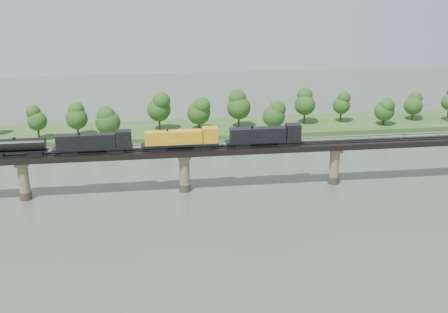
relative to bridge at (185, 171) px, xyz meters
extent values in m
plane|color=#3E4C3C|center=(0.00, -30.00, -5.46)|extent=(400.00, 400.00, 0.00)
cube|color=#2F5321|center=(0.00, 55.00, -4.66)|extent=(300.00, 24.00, 1.60)
cylinder|color=#473A2D|center=(-40.00, 0.00, -4.46)|extent=(3.00, 3.00, 2.00)
cylinder|color=#907F5E|center=(-40.00, 0.00, 0.04)|extent=(2.60, 2.60, 9.00)
cube|color=#907F5E|center=(-40.00, 0.00, 4.04)|extent=(3.20, 3.20, 1.00)
cylinder|color=#473A2D|center=(0.00, 0.00, -4.46)|extent=(3.00, 3.00, 2.00)
cylinder|color=#907F5E|center=(0.00, 0.00, 0.04)|extent=(2.60, 2.60, 9.00)
cube|color=#907F5E|center=(0.00, 0.00, 4.04)|extent=(3.20, 3.20, 1.00)
cylinder|color=#473A2D|center=(40.00, 0.00, -4.46)|extent=(3.00, 3.00, 2.00)
cylinder|color=#907F5E|center=(40.00, 0.00, 0.04)|extent=(2.60, 2.60, 9.00)
cube|color=#907F5E|center=(40.00, 0.00, 4.04)|extent=(3.20, 3.20, 1.00)
cube|color=black|center=(0.00, 0.00, 5.29)|extent=(220.00, 5.00, 1.50)
cube|color=black|center=(0.00, -0.75, 6.12)|extent=(220.00, 0.12, 0.16)
cube|color=black|center=(0.00, 0.75, 6.12)|extent=(220.00, 0.12, 0.16)
cube|color=black|center=(0.00, -2.40, 6.74)|extent=(220.00, 0.10, 0.10)
cube|color=black|center=(0.00, 2.40, 6.74)|extent=(220.00, 0.10, 0.10)
cube|color=black|center=(0.00, -2.40, 6.39)|extent=(0.08, 0.08, 0.70)
cube|color=black|center=(0.00, 2.40, 6.39)|extent=(0.08, 0.08, 0.70)
cylinder|color=#382619|center=(-44.43, 46.31, -2.10)|extent=(0.70, 0.70, 3.51)
sphere|color=#1D4413|center=(-44.43, 46.31, 2.57)|extent=(6.31, 6.31, 6.31)
sphere|color=#1D4413|center=(-44.43, 46.31, 5.50)|extent=(4.73, 4.73, 4.73)
cylinder|color=#382619|center=(-32.24, 48.84, -2.19)|extent=(0.70, 0.70, 3.34)
sphere|color=#1D4413|center=(-32.24, 48.84, 2.27)|extent=(7.18, 7.18, 7.18)
sphere|color=#1D4413|center=(-32.24, 48.84, 5.06)|extent=(5.39, 5.39, 5.39)
cylinder|color=#382619|center=(-22.01, 46.15, -2.45)|extent=(0.70, 0.70, 2.83)
sphere|color=#1D4413|center=(-22.01, 46.15, 1.32)|extent=(8.26, 8.26, 8.26)
sphere|color=#1D4413|center=(-22.01, 46.15, 3.68)|extent=(6.19, 6.19, 6.19)
cylinder|color=#382619|center=(-5.04, 52.68, -1.88)|extent=(0.70, 0.70, 3.96)
sphere|color=#1D4413|center=(-5.04, 52.68, 3.41)|extent=(8.07, 8.07, 8.07)
sphere|color=#1D4413|center=(-5.04, 52.68, 6.71)|extent=(6.05, 6.05, 6.05)
cylinder|color=#382619|center=(8.52, 51.14, -2.23)|extent=(0.70, 0.70, 3.27)
sphere|color=#1D4413|center=(8.52, 51.14, 2.13)|extent=(8.03, 8.03, 8.03)
sphere|color=#1D4413|center=(8.52, 51.14, 4.85)|extent=(6.02, 6.02, 6.02)
cylinder|color=#382619|center=(22.65, 52.31, -1.90)|extent=(0.70, 0.70, 3.92)
sphere|color=#1D4413|center=(22.65, 52.31, 3.33)|extent=(8.29, 8.29, 8.29)
sphere|color=#1D4413|center=(22.65, 52.31, 6.60)|extent=(6.21, 6.21, 6.21)
cylinder|color=#382619|center=(33.59, 45.35, -2.35)|extent=(0.70, 0.70, 3.02)
sphere|color=#1D4413|center=(33.59, 45.35, 1.69)|extent=(7.74, 7.74, 7.74)
sphere|color=#1D4413|center=(33.59, 45.35, 4.21)|extent=(5.80, 5.80, 5.80)
cylinder|color=#382619|center=(46.81, 54.03, -1.96)|extent=(0.70, 0.70, 3.80)
sphere|color=#1D4413|center=(46.81, 54.03, 3.10)|extent=(7.47, 7.47, 7.47)
sphere|color=#1D4413|center=(46.81, 54.03, 6.27)|extent=(5.60, 5.60, 5.60)
cylinder|color=#382619|center=(60.48, 54.26, -2.17)|extent=(0.70, 0.70, 3.38)
sphere|color=#1D4413|center=(60.48, 54.26, 2.34)|extent=(6.23, 6.23, 6.23)
sphere|color=#1D4413|center=(60.48, 54.26, 5.16)|extent=(4.67, 4.67, 4.67)
cylinder|color=#382619|center=(74.35, 48.39, -2.47)|extent=(0.70, 0.70, 2.77)
sphere|color=#1D4413|center=(74.35, 48.39, 1.22)|extent=(7.04, 7.04, 7.04)
sphere|color=#1D4413|center=(74.35, 48.39, 3.54)|extent=(5.28, 5.28, 5.28)
cylinder|color=#382619|center=(87.62, 53.57, -2.39)|extent=(0.70, 0.70, 2.94)
sphere|color=#1D4413|center=(87.62, 53.57, 1.54)|extent=(6.73, 6.73, 6.73)
sphere|color=#1D4413|center=(87.62, 53.57, 3.99)|extent=(5.05, 5.05, 5.05)
cylinder|color=#382619|center=(99.73, 50.10, -1.89)|extent=(0.70, 0.70, 3.94)
cube|color=black|center=(26.22, 0.00, 6.61)|extent=(4.11, 2.47, 1.13)
cube|color=black|center=(14.92, 0.00, 6.61)|extent=(4.11, 2.47, 1.13)
cube|color=black|center=(20.57, 0.00, 7.33)|extent=(19.53, 3.08, 0.51)
cube|color=black|center=(19.03, 0.00, 9.23)|extent=(14.39, 2.77, 3.29)
cube|color=black|center=(28.28, 0.00, 9.53)|extent=(3.70, 3.08, 3.91)
cylinder|color=black|center=(20.57, 0.00, 6.76)|extent=(6.17, 1.44, 1.44)
cube|color=black|center=(4.64, 0.00, 6.61)|extent=(4.11, 2.47, 1.13)
cube|color=black|center=(-6.67, 0.00, 6.61)|extent=(4.11, 2.47, 1.13)
cube|color=black|center=(-1.01, 0.00, 7.33)|extent=(19.53, 3.08, 0.51)
cube|color=gold|center=(-2.56, 0.00, 9.23)|extent=(14.39, 2.77, 3.29)
cube|color=gold|center=(6.69, 0.00, 9.53)|extent=(3.70, 3.08, 3.91)
cylinder|color=black|center=(-1.01, 0.00, 6.76)|extent=(6.17, 1.44, 1.44)
cube|color=black|center=(-16.94, 0.00, 6.61)|extent=(4.11, 2.47, 1.13)
cube|color=black|center=(-28.25, 0.00, 6.61)|extent=(4.11, 2.47, 1.13)
cube|color=black|center=(-22.60, 0.00, 7.33)|extent=(19.53, 3.08, 0.51)
cube|color=black|center=(-24.14, 0.00, 9.23)|extent=(14.39, 2.77, 3.29)
cube|color=black|center=(-14.89, 0.00, 9.53)|extent=(3.70, 3.08, 3.91)
cylinder|color=black|center=(-22.60, 0.00, 6.76)|extent=(6.17, 1.44, 1.44)
cube|color=black|center=(-36.47, 0.00, 6.61)|extent=(3.60, 2.26, 1.13)
cube|color=black|center=(-41.10, 0.00, 7.27)|extent=(15.42, 2.47, 0.31)
cylinder|color=black|center=(-41.10, 0.00, 8.92)|extent=(14.39, 3.08, 3.08)
cylinder|color=black|center=(-41.10, 0.00, 10.56)|extent=(0.72, 0.72, 0.51)
camera|label=1|loc=(-8.28, -135.54, 50.22)|focal=45.00mm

